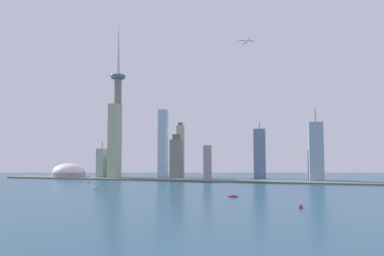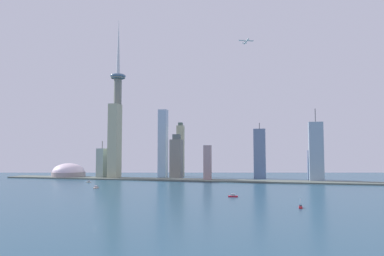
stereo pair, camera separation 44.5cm
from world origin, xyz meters
name	(u,v)px [view 1 (the left image)]	position (x,y,z in m)	size (l,w,h in m)	color
ground_plane	(95,226)	(0.00, 0.00, 0.00)	(6000.00, 6000.00, 0.00)	#264B62
waterfront_pier	(207,180)	(0.00, 448.58, 1.31)	(910.20, 52.48, 2.61)	#586159
observation_tower	(117,109)	(-217.42, 486.11, 156.99)	(35.68, 35.68, 371.27)	slate
stadium_dome	(69,173)	(-328.03, 466.93, 11.03)	(74.92, 74.92, 39.63)	gray
skyscraper_0	(115,141)	(-206.90, 452.99, 81.93)	(21.30, 27.41, 163.87)	#A9AC8A
skyscraper_1	(176,158)	(-77.16, 492.04, 45.14)	(24.45, 25.76, 97.46)	gray
skyscraper_2	(102,163)	(-242.44, 463.83, 33.19)	(17.65, 22.75, 83.04)	#91A39A
skyscraper_4	(260,154)	(101.51, 537.34, 54.83)	(25.72, 19.80, 123.17)	slate
skyscraper_6	(163,143)	(-118.56, 521.90, 78.43)	(19.53, 18.76, 156.85)	#9CB7D3
skyscraper_7	(207,163)	(1.36, 448.69, 36.02)	(14.56, 13.85, 72.04)	#A88B8E
skyscraper_8	(316,152)	(214.04, 478.22, 58.81)	(27.00, 23.31, 144.65)	#88A3B9
skyscraper_9	(311,165)	(209.48, 537.06, 31.08)	(15.14, 18.33, 62.16)	#697BA3
skyscraper_10	(180,150)	(-86.99, 559.43, 62.36)	(16.41, 14.58, 129.36)	#BCB88D
boat_0	(89,182)	(-212.45, 356.97, 1.47)	(8.67, 5.86, 7.96)	beige
boat_2	(233,196)	(83.69, 205.21, 1.46)	(12.88, 6.16, 4.08)	#B3172A
boat_3	(96,187)	(-145.69, 263.96, 1.55)	(9.35, 17.13, 4.35)	beige
boat_5	(301,207)	(163.41, 131.81, 1.28)	(3.69, 11.81, 10.02)	#A6181F
airplane	(246,41)	(83.63, 431.06, 277.04)	(29.71, 30.61, 8.03)	silver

